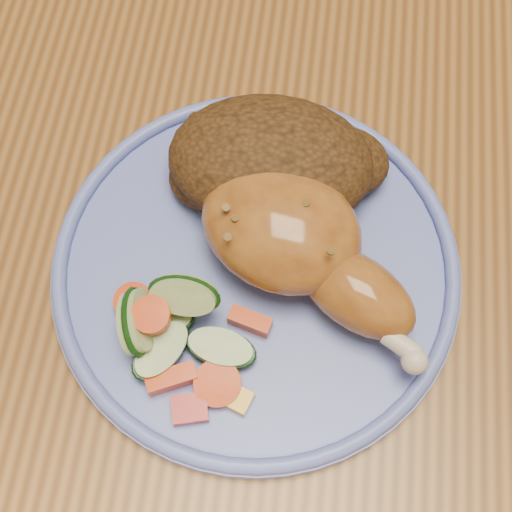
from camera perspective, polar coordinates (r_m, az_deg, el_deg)
name	(u,v)px	position (r m, az deg, el deg)	size (l,w,h in m)	color
ground	(319,395)	(1.23, 5.09, -11.05)	(4.00, 4.00, 0.00)	brown
dining_table	(384,216)	(0.61, 10.22, 3.18)	(0.90, 1.40, 0.75)	brown
plate	(256,269)	(0.48, 0.00, -1.02)	(0.27, 0.27, 0.01)	#5F70C7
plate_rim	(256,262)	(0.47, 0.00, -0.49)	(0.27, 0.27, 0.01)	#5F70C7
chicken_leg	(299,243)	(0.45, 3.47, 1.08)	(0.17, 0.15, 0.06)	#A66222
rice_pilaf	(275,163)	(0.48, 1.54, 7.45)	(0.15, 0.10, 0.06)	#462A11
vegetable_pile	(175,332)	(0.45, -6.48, -6.10)	(0.10, 0.09, 0.05)	#A50A05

